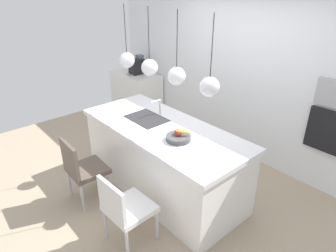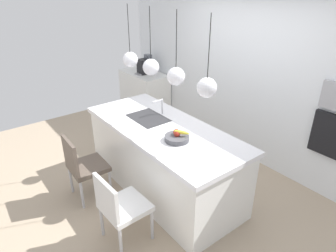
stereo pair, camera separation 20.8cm
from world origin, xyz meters
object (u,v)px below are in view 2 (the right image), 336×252
at_px(fruit_bowl, 177,137).
at_px(chair_near, 83,165).
at_px(chair_middle, 120,206).
at_px(oven, 334,137).
at_px(coffee_machine, 145,66).

height_order(fruit_bowl, chair_near, fruit_bowl).
relative_size(fruit_bowl, chair_middle, 0.34).
bearing_deg(chair_near, oven, 52.89).
bearing_deg(fruit_bowl, chair_near, -135.28).
xyz_separation_m(fruit_bowl, coffee_machine, (-2.73, 1.37, 0.06)).
bearing_deg(coffee_machine, fruit_bowl, -26.63).
bearing_deg(chair_middle, oven, 69.36).
distance_m(oven, chair_near, 3.19).
bearing_deg(oven, fruit_bowl, -122.05).
bearing_deg(oven, chair_near, -127.11).
distance_m(chair_near, chair_middle, 0.96).
relative_size(fruit_bowl, coffee_machine, 0.77).
relative_size(fruit_bowl, chair_near, 0.32).
relative_size(oven, chair_near, 0.62).
bearing_deg(oven, chair_middle, -110.64).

